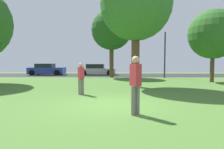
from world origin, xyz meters
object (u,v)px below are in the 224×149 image
(parked_car_blue, at_px, (47,70))
(street_lamp_post, at_px, (165,55))
(oak_tree_center, at_px, (213,34))
(birch_tree_lone, at_px, (136,5))
(person_thrower, at_px, (136,82))
(oak_tree_right, at_px, (111,30))
(person_catcher, at_px, (81,77))
(parked_car_silver, at_px, (97,70))

(parked_car_blue, xyz_separation_m, street_lamp_post, (13.13, -3.95, 1.61))
(oak_tree_center, relative_size, parked_car_blue, 1.36)
(birch_tree_lone, xyz_separation_m, person_thrower, (-0.65, -6.61, -4.14))
(oak_tree_right, height_order, birch_tree_lone, birch_tree_lone)
(person_catcher, distance_m, parked_car_silver, 14.09)
(parked_car_blue, bearing_deg, oak_tree_right, -23.24)
(person_thrower, bearing_deg, street_lamp_post, -49.34)
(oak_tree_center, distance_m, parked_car_blue, 18.01)
(person_thrower, distance_m, person_catcher, 4.38)
(birch_tree_lone, xyz_separation_m, person_catcher, (-2.98, -2.89, -4.29))
(birch_tree_lone, relative_size, oak_tree_center, 1.31)
(oak_tree_center, relative_size, person_catcher, 3.60)
(birch_tree_lone, relative_size, street_lamp_post, 1.65)
(birch_tree_lone, distance_m, person_catcher, 5.97)
(oak_tree_center, height_order, parked_car_blue, oak_tree_center)
(parked_car_silver, bearing_deg, oak_tree_center, -39.31)
(oak_tree_right, bearing_deg, oak_tree_center, -29.23)
(parked_car_blue, bearing_deg, person_catcher, -64.64)
(parked_car_silver, bearing_deg, street_lamp_post, -30.39)
(birch_tree_lone, distance_m, person_thrower, 7.82)
(parked_car_blue, bearing_deg, parked_car_silver, 2.14)
(birch_tree_lone, bearing_deg, parked_car_blue, 131.04)
(birch_tree_lone, height_order, street_lamp_post, birch_tree_lone)
(oak_tree_center, bearing_deg, parked_car_silver, 140.69)
(person_thrower, relative_size, street_lamp_post, 0.40)
(oak_tree_center, distance_m, parked_car_silver, 13.16)
(birch_tree_lone, height_order, parked_car_blue, birch_tree_lone)
(oak_tree_center, xyz_separation_m, parked_car_silver, (-9.89, 8.09, -3.14))
(person_catcher, distance_m, parked_car_blue, 15.33)
(parked_car_blue, distance_m, parked_car_silver, 6.01)
(person_thrower, distance_m, parked_car_blue, 19.69)
(parked_car_silver, bearing_deg, person_catcher, -87.73)
(oak_tree_center, xyz_separation_m, person_thrower, (-7.01, -9.70, -2.73))
(person_thrower, xyz_separation_m, person_catcher, (-2.32, 3.71, -0.15))
(oak_tree_right, xyz_separation_m, parked_car_silver, (-1.86, 3.60, -4.20))
(person_catcher, bearing_deg, person_thrower, 0.00)
(oak_tree_right, relative_size, person_catcher, 4.36)
(person_thrower, height_order, street_lamp_post, street_lamp_post)
(birch_tree_lone, height_order, person_thrower, birch_tree_lone)
(birch_tree_lone, height_order, oak_tree_center, birch_tree_lone)
(birch_tree_lone, xyz_separation_m, parked_car_blue, (-9.54, 10.96, -4.52))
(parked_car_silver, bearing_deg, birch_tree_lone, -72.47)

